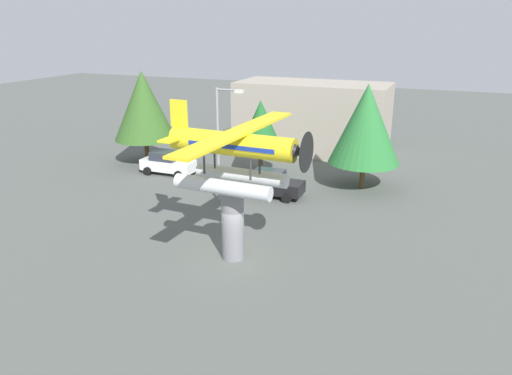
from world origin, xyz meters
The scene contains 10 objects.
ground_plane centered at (0.00, 0.00, 0.00)m, with size 140.00×140.00×0.00m, color #515651.
display_pedestal centered at (0.00, 0.00, 1.84)m, with size 1.10×1.10×3.67m, color slate.
floatplane_monument centered at (0.13, -0.01, 5.34)m, with size 6.96×10.44×4.00m.
car_near_white centered at (-10.56, 11.03, 0.88)m, with size 4.20×2.02×1.76m.
car_mid_black centered at (-1.47, 9.27, 0.88)m, with size 4.20×2.02×1.76m.
streetlight_primary centered at (-4.00, 6.99, 4.31)m, with size 1.84×0.28×7.36m.
storefront_building centered at (-2.36, 22.00, 3.06)m, with size 13.15×5.89×6.12m, color #9E9384.
tree_west centered at (-13.83, 13.06, 4.76)m, with size 4.92×4.92×7.50m.
tree_east centered at (-4.15, 14.13, 3.71)m, with size 3.38×3.38×5.60m.
tree_center_back centered at (3.86, 13.32, 4.55)m, with size 4.88×4.88×7.27m.
Camera 1 is at (9.42, -20.14, 11.22)m, focal length 34.66 mm.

